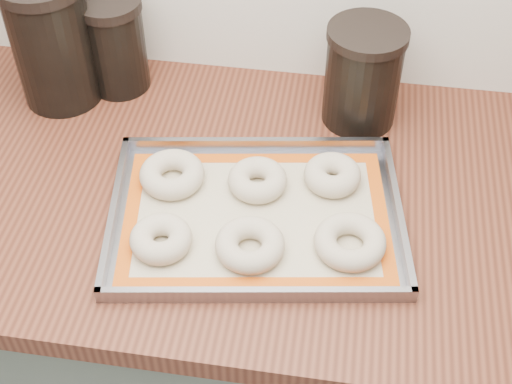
% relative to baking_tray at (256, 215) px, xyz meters
% --- Properties ---
extents(cabinet, '(3.00, 0.65, 0.86)m').
position_rel_baking_tray_xyz_m(cabinet, '(-0.05, 0.07, -0.48)').
color(cabinet, slate).
rests_on(cabinet, floor).
extents(countertop, '(3.06, 0.68, 0.04)m').
position_rel_baking_tray_xyz_m(countertop, '(-0.05, 0.07, -0.03)').
color(countertop, brown).
rests_on(countertop, cabinet).
extents(baking_tray, '(0.51, 0.40, 0.03)m').
position_rel_baking_tray_xyz_m(baking_tray, '(0.00, 0.00, 0.00)').
color(baking_tray, gray).
rests_on(baking_tray, countertop).
extents(baking_mat, '(0.46, 0.35, 0.00)m').
position_rel_baking_tray_xyz_m(baking_mat, '(0.00, 0.00, -0.00)').
color(baking_mat, '#C6B793').
rests_on(baking_mat, baking_tray).
extents(bagel_front_left, '(0.10, 0.10, 0.04)m').
position_rel_baking_tray_xyz_m(bagel_front_left, '(-0.13, -0.08, 0.02)').
color(bagel_front_left, beige).
rests_on(bagel_front_left, baking_mat).
extents(bagel_front_mid, '(0.11, 0.11, 0.04)m').
position_rel_baking_tray_xyz_m(bagel_front_mid, '(0.00, -0.07, 0.02)').
color(bagel_front_mid, beige).
rests_on(bagel_front_mid, baking_mat).
extents(bagel_front_right, '(0.11, 0.11, 0.03)m').
position_rel_baking_tray_xyz_m(bagel_front_right, '(0.15, -0.05, 0.01)').
color(bagel_front_right, beige).
rests_on(bagel_front_right, baking_mat).
extents(bagel_back_left, '(0.13, 0.13, 0.04)m').
position_rel_baking_tray_xyz_m(bagel_back_left, '(-0.15, 0.05, 0.02)').
color(bagel_back_left, beige).
rests_on(bagel_back_left, baking_mat).
extents(bagel_back_mid, '(0.10, 0.10, 0.04)m').
position_rel_baking_tray_xyz_m(bagel_back_mid, '(-0.01, 0.06, 0.02)').
color(bagel_back_mid, beige).
rests_on(bagel_back_mid, baking_mat).
extents(bagel_back_right, '(0.11, 0.11, 0.04)m').
position_rel_baking_tray_xyz_m(bagel_back_right, '(0.11, 0.09, 0.02)').
color(bagel_back_right, beige).
rests_on(bagel_back_right, baking_mat).
extents(canister_left, '(0.15, 0.15, 0.24)m').
position_rel_baking_tray_xyz_m(canister_left, '(-0.41, 0.26, 0.11)').
color(canister_left, black).
rests_on(canister_left, countertop).
extents(canister_mid, '(0.12, 0.12, 0.18)m').
position_rel_baking_tray_xyz_m(canister_mid, '(-0.31, 0.31, 0.09)').
color(canister_mid, black).
rests_on(canister_mid, countertop).
extents(canister_right, '(0.14, 0.14, 0.19)m').
position_rel_baking_tray_xyz_m(canister_right, '(0.15, 0.28, 0.09)').
color(canister_right, black).
rests_on(canister_right, countertop).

